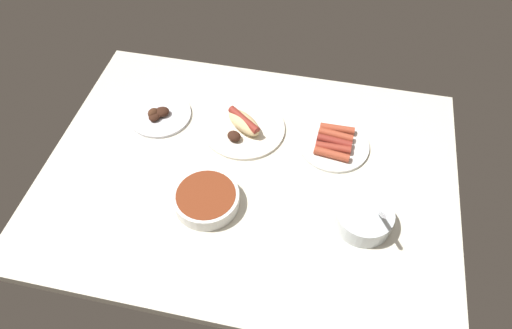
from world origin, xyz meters
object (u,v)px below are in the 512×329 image
plate_sausages (334,143)px  plate_hotdog_assembled (244,126)px  bowl_chili (206,198)px  plate_grilled_meat (159,115)px  bowl_coleslaw (364,217)px

plate_sausages → plate_hotdog_assembled: 28.47cm
bowl_chili → plate_grilled_meat: bearing=129.5°
bowl_coleslaw → plate_grilled_meat: bearing=158.2°
bowl_chili → plate_hotdog_assembled: plate_hotdog_assembled is taller
plate_grilled_meat → plate_hotdog_assembled: 27.91cm
plate_hotdog_assembled → plate_sausages: bearing=-1.5°
bowl_chili → plate_sausages: 43.00cm
bowl_coleslaw → plate_grilled_meat: 71.99cm
plate_grilled_meat → plate_hotdog_assembled: (27.90, -0.06, 0.75)cm
plate_hotdog_assembled → bowl_chili: bearing=-97.4°
plate_sausages → bowl_coleslaw: 28.05cm
bowl_chili → bowl_coleslaw: 42.75cm
bowl_coleslaw → plate_sausages: bearing=111.9°
plate_grilled_meat → bowl_coleslaw: bearing=-21.8°
bowl_chili → plate_sausages: bearing=41.4°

